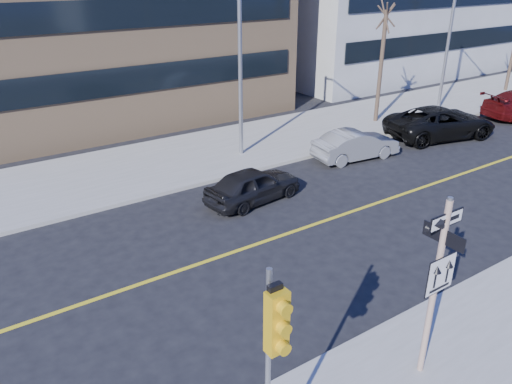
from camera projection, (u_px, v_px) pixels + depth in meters
ground at (340, 313)px, 12.62m from camera, size 120.00×120.00×0.00m
far_sidewalk at (424, 106)px, 30.77m from camera, size 66.00×6.00×0.15m
road_centerline at (482, 167)px, 21.71m from camera, size 40.00×0.14×0.01m
sign_pole at (436, 280)px, 9.71m from camera, size 0.92×0.92×4.06m
traffic_signal at (275, 338)px, 7.32m from camera, size 0.32×0.45×4.00m
parked_car_a at (253, 185)px, 18.34m from camera, size 1.99×3.97×1.30m
parked_car_b at (356, 145)px, 22.39m from camera, size 1.87×4.16×1.32m
parked_car_c at (441, 122)px, 25.14m from camera, size 3.87×6.11×1.57m
streetlight_a at (243, 51)px, 20.80m from camera, size 0.55×2.25×8.00m
streetlight_b at (454, 29)px, 27.89m from camera, size 0.55×2.25×8.00m
street_tree_west at (386, 19)px, 25.45m from camera, size 1.80×1.80×6.35m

